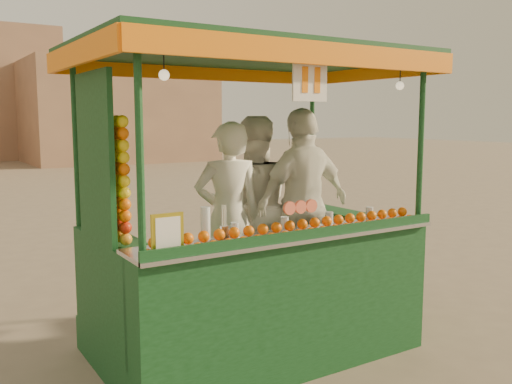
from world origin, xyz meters
TOP-DOWN VIEW (x-y plane):
  - ground at (0.00, 0.00)m, footprint 90.00×90.00m
  - building_right at (7.00, 24.00)m, footprint 9.00×6.00m
  - juice_cart at (0.11, -0.25)m, footprint 3.04×1.97m
  - vendor_left at (0.12, 0.16)m, footprint 0.74×0.58m
  - vendor_middle at (0.55, 0.42)m, footprint 1.06×0.93m
  - vendor_right at (0.94, 0.07)m, footprint 1.17×0.55m

SIDE VIEW (x-z plane):
  - ground at x=0.00m, z-range 0.00..0.00m
  - juice_cart at x=0.11m, z-range -0.49..2.27m
  - vendor_left at x=0.12m, z-range 0.32..2.12m
  - vendor_middle at x=0.55m, z-range 0.32..2.18m
  - vendor_right at x=0.94m, z-range 0.32..2.26m
  - building_right at x=7.00m, z-range 0.00..5.00m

